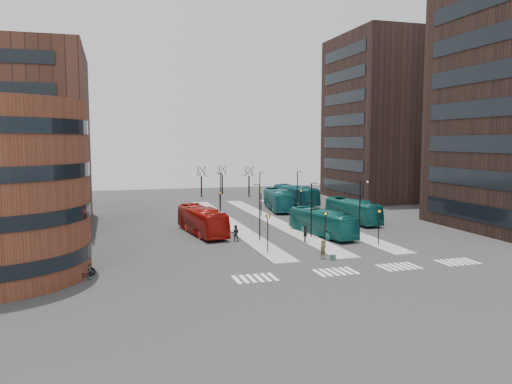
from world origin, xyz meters
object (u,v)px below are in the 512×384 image
object	(u,v)px
commuter_b	(305,234)
commuter_c	(327,231)
teal_bus_b	(278,200)
commuter_a	(235,233)
suitcase	(333,257)
teal_bus_d	(296,195)
red_bus	(202,221)
traveller	(323,250)
bicycle_mid	(85,270)
bicycle_far	(85,269)
teal_bus_c	(353,211)
teal_bus_a	(322,222)
bicycle_near	(84,275)

from	to	relation	value
commuter_b	commuter_c	distance (m)	4.13
teal_bus_b	commuter_a	bearing A→B (deg)	-110.87
suitcase	teal_bus_d	size ratio (longest dim) A/B	0.04
teal_bus_b	commuter_b	xyz separation A→B (m)	(-5.36, -24.85, -0.70)
red_bus	teal_bus_b	xyz separation A→B (m)	(15.04, 16.73, 0.05)
traveller	commuter_c	size ratio (longest dim) A/B	1.16
teal_bus_b	bicycle_mid	size ratio (longest dim) A/B	7.14
commuter_b	bicycle_far	xyz separation A→B (m)	(-21.95, -6.59, -0.49)
commuter_c	bicycle_far	xyz separation A→B (m)	(-25.45, -8.77, -0.30)
red_bus	teal_bus_d	distance (m)	30.20
teal_bus_c	bicycle_mid	world-z (taller)	teal_bus_c
teal_bus_d	traveller	distance (m)	39.42
bicycle_mid	teal_bus_a	bearing A→B (deg)	-60.96
commuter_a	bicycle_far	size ratio (longest dim) A/B	1.04
teal_bus_b	commuter_a	distance (m)	25.03
suitcase	bicycle_mid	bearing A→B (deg)	166.14
bicycle_mid	bicycle_far	size ratio (longest dim) A/B	0.97
suitcase	bicycle_far	bearing A→B (deg)	164.42
suitcase	commuter_b	bearing A→B (deg)	74.55
red_bus	teal_bus_d	xyz separation A→B (m)	(20.17, 22.48, 0.04)
bicycle_far	bicycle_near	bearing A→B (deg)	-157.55
traveller	bicycle_near	bearing A→B (deg)	172.41
bicycle_far	teal_bus_c	bearing A→B (deg)	-39.58
teal_bus_b	bicycle_far	size ratio (longest dim) A/B	6.91
teal_bus_c	commuter_c	bearing A→B (deg)	-134.14
traveller	teal_bus_a	bearing A→B (deg)	55.11
teal_bus_b	commuter_a	world-z (taller)	teal_bus_b
teal_bus_a	commuter_a	bearing A→B (deg)	172.28
suitcase	bicycle_near	bearing A→B (deg)	169.56
suitcase	teal_bus_d	world-z (taller)	teal_bus_d
commuter_b	teal_bus_b	bearing A→B (deg)	3.14
commuter_b	commuter_c	world-z (taller)	commuter_b
teal_bus_a	traveller	xyz separation A→B (m)	(-4.54, -10.52, -0.64)
commuter_a	commuter_b	bearing A→B (deg)	174.45
teal_bus_c	traveller	size ratio (longest dim) A/B	6.37
teal_bus_a	commuter_a	size ratio (longest dim) A/B	6.13
teal_bus_d	bicycle_near	bearing A→B (deg)	-138.55
teal_bus_d	commuter_b	world-z (taller)	teal_bus_d
commuter_a	teal_bus_d	bearing A→B (deg)	-104.05
teal_bus_b	bicycle_near	xyz separation A→B (m)	(-27.31, -33.37, -1.23)
red_bus	teal_bus_d	size ratio (longest dim) A/B	0.97
commuter_a	commuter_b	size ratio (longest dim) A/B	0.94
commuter_a	bicycle_mid	distance (m)	18.22
red_bus	commuter_c	distance (m)	14.48
teal_bus_d	bicycle_near	world-z (taller)	teal_bus_d
commuter_b	teal_bus_a	bearing A→B (deg)	-29.66
teal_bus_c	traveller	xyz separation A→B (m)	(-12.31, -18.09, -0.67)
teal_bus_a	commuter_c	bearing A→B (deg)	-97.05
traveller	bicycle_far	size ratio (longest dim) A/B	1.02
teal_bus_b	teal_bus_d	bearing A→B (deg)	56.76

